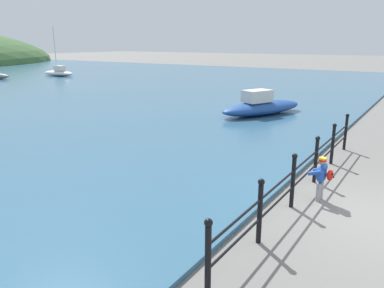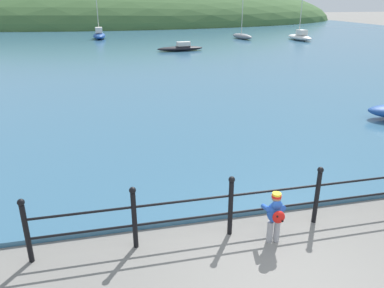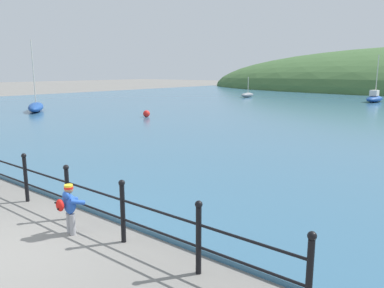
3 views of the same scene
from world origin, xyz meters
name	(u,v)px [view 3 (image 3 of 3)]	position (x,y,z in m)	size (l,w,h in m)	color
ground_plane	(11,251)	(0.00, 0.00, 0.00)	(200.00, 200.00, 0.00)	slate
iron_railing	(93,199)	(0.41, 1.50, 0.64)	(8.97, 0.12, 1.21)	black
child_in_coat	(69,205)	(0.22, 1.07, 0.61)	(0.41, 0.55, 1.00)	#99999E
boat_white_sailboat	(247,95)	(-16.15, 35.62, 0.37)	(0.82, 2.29, 2.34)	gray
boat_red_dinghy	(374,98)	(-2.81, 37.52, 0.49)	(1.28, 3.61, 4.57)	#1E4793
boat_far_left	(36,107)	(-20.73, 11.96, 0.45)	(4.09, 3.22, 5.30)	#1E4793
mooring_buoy	(146,114)	(-11.60, 14.73, 0.33)	(0.46, 0.46, 0.46)	red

